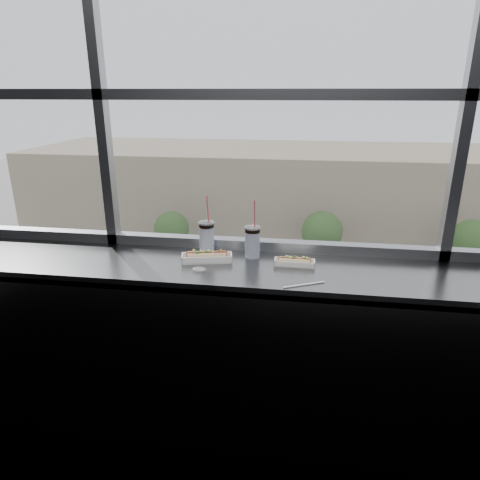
# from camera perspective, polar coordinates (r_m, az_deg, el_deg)

# --- Properties ---
(wall_back_lower) EXTENTS (6.00, 0.00, 6.00)m
(wall_back_lower) POSITION_cam_1_polar(r_m,az_deg,el_deg) (2.86, 3.74, -11.67)
(wall_back_lower) COLOR black
(wall_back_lower) RESTS_ON ground
(window_glass) EXTENTS (6.00, 0.00, 6.00)m
(window_glass) POSITION_cam_1_polar(r_m,az_deg,el_deg) (2.49, 4.75, 25.70)
(window_glass) COLOR silver
(window_glass) RESTS_ON ground
(window_mullions) EXTENTS (6.00, 0.08, 2.40)m
(window_mullions) POSITION_cam_1_polar(r_m,az_deg,el_deg) (2.47, 4.71, 25.76)
(window_mullions) COLOR gray
(window_mullions) RESTS_ON ground
(counter) EXTENTS (6.00, 0.55, 0.06)m
(counter) POSITION_cam_1_polar(r_m,az_deg,el_deg) (2.38, 3.44, -4.27)
(counter) COLOR slate
(counter) RESTS_ON ground
(counter_fascia) EXTENTS (6.00, 0.04, 1.04)m
(counter_fascia) POSITION_cam_1_polar(r_m,az_deg,el_deg) (2.42, 2.61, -18.07)
(counter_fascia) COLOR slate
(counter_fascia) RESTS_ON ground
(hotdog_tray_left) EXTENTS (0.30, 0.15, 0.07)m
(hotdog_tray_left) POSITION_cam_1_polar(r_m,az_deg,el_deg) (2.44, -4.44, -2.22)
(hotdog_tray_left) COLOR white
(hotdog_tray_left) RESTS_ON counter
(hotdog_tray_right) EXTENTS (0.22, 0.07, 0.05)m
(hotdog_tray_right) POSITION_cam_1_polar(r_m,az_deg,el_deg) (2.39, 7.28, -2.87)
(hotdog_tray_right) COLOR white
(hotdog_tray_right) RESTS_ON counter
(soda_cup_left) EXTENTS (0.10, 0.10, 0.35)m
(soda_cup_left) POSITION_cam_1_polar(r_m,az_deg,el_deg) (2.56, -4.47, 0.63)
(soda_cup_left) COLOR white
(soda_cup_left) RESTS_ON counter
(soda_cup_right) EXTENTS (0.09, 0.09, 0.35)m
(soda_cup_right) POSITION_cam_1_polar(r_m,az_deg,el_deg) (2.47, 1.66, -0.05)
(soda_cup_right) COLOR white
(soda_cup_right) RESTS_ON counter
(loose_straw) EXTENTS (0.21, 0.11, 0.01)m
(loose_straw) POSITION_cam_1_polar(r_m,az_deg,el_deg) (2.17, 8.53, -5.91)
(loose_straw) COLOR white
(loose_straw) RESTS_ON counter
(wrapper) EXTENTS (0.09, 0.06, 0.02)m
(wrapper) POSITION_cam_1_polar(r_m,az_deg,el_deg) (2.32, -5.51, -3.87)
(wrapper) COLOR silver
(wrapper) RESTS_ON counter
(plaza_ground) EXTENTS (120.00, 120.00, 0.00)m
(plaza_ground) POSITION_cam_1_polar(r_m,az_deg,el_deg) (47.76, 7.94, 3.23)
(plaza_ground) COLOR gray
(plaza_ground) RESTS_ON ground
(street_asphalt) EXTENTS (80.00, 10.00, 0.06)m
(street_asphalt) POSITION_cam_1_polar(r_m,az_deg,el_deg) (25.93, 7.05, -10.98)
(street_asphalt) COLOR black
(street_asphalt) RESTS_ON plaza_ground
(far_sidewalk) EXTENTS (80.00, 6.00, 0.04)m
(far_sidewalk) POSITION_cam_1_polar(r_m,az_deg,el_deg) (33.11, 7.49, -4.06)
(far_sidewalk) COLOR gray
(far_sidewalk) RESTS_ON plaza_ground
(far_building) EXTENTS (50.00, 14.00, 8.00)m
(far_building) POSITION_cam_1_polar(r_m,az_deg,el_deg) (41.44, 8.06, 6.47)
(far_building) COLOR gray
(far_building) RESTS_ON plaza_ground
(car_near_c) EXTENTS (3.04, 6.24, 2.01)m
(car_near_c) POSITION_cam_1_polar(r_m,az_deg,el_deg) (22.00, 4.73, -13.74)
(car_near_c) COLOR brown
(car_near_c) RESTS_ON street_asphalt
(car_near_a) EXTENTS (3.33, 6.81, 2.20)m
(car_near_a) POSITION_cam_1_polar(r_m,az_deg,el_deg) (25.19, -22.67, -10.49)
(car_near_a) COLOR #AEAEAE
(car_near_a) RESTS_ON street_asphalt
(car_far_b) EXTENTS (2.86, 6.83, 2.27)m
(car_far_b) POSITION_cam_1_polar(r_m,az_deg,el_deg) (29.15, 14.07, -5.31)
(car_far_b) COLOR #9C3E20
(car_far_b) RESTS_ON street_asphalt
(car_far_a) EXTENTS (3.33, 6.98, 2.26)m
(car_far_a) POSITION_cam_1_polar(r_m,az_deg,el_deg) (31.36, -14.75, -3.60)
(car_far_a) COLOR #373737
(car_far_a) RESTS_ON street_asphalt
(car_near_b) EXTENTS (2.48, 5.60, 1.84)m
(car_near_b) POSITION_cam_1_polar(r_m,az_deg,el_deg) (22.65, -6.50, -13.01)
(car_near_b) COLOR black
(car_near_b) RESTS_ON street_asphalt
(car_near_d) EXTENTS (2.78, 5.81, 1.88)m
(car_near_d) POSITION_cam_1_polar(r_m,az_deg,el_deg) (23.65, 29.36, -14.08)
(car_near_d) COLOR white
(car_near_d) RESTS_ON street_asphalt
(pedestrian_b) EXTENTS (0.97, 0.73, 2.18)m
(pedestrian_b) POSITION_cam_1_polar(r_m,az_deg,el_deg) (31.78, 5.03, -2.81)
(pedestrian_b) COLOR #66605B
(pedestrian_b) RESTS_ON far_sidewalk
(pedestrian_a) EXTENTS (0.87, 0.66, 1.97)m
(pedestrian_a) POSITION_cam_1_polar(r_m,az_deg,el_deg) (34.12, -3.27, -1.38)
(pedestrian_a) COLOR #66605B
(pedestrian_a) RESTS_ON far_sidewalk
(pedestrian_c) EXTENTS (0.64, 0.85, 1.91)m
(pedestrian_c) POSITION_cam_1_polar(r_m,az_deg,el_deg) (34.23, 19.26, -2.46)
(pedestrian_c) COLOR #66605B
(pedestrian_c) RESTS_ON far_sidewalk
(tree_left) EXTENTS (2.75, 2.75, 4.30)m
(tree_left) POSITION_cam_1_polar(r_m,az_deg,el_deg) (33.57, -9.10, 1.47)
(tree_left) COLOR #47382B
(tree_left) RESTS_ON far_sidewalk
(tree_center) EXTENTS (3.04, 3.04, 4.75)m
(tree_center) POSITION_cam_1_polar(r_m,az_deg,el_deg) (32.02, 10.87, 1.07)
(tree_center) COLOR #47382B
(tree_center) RESTS_ON far_sidewalk
(tree_right) EXTENTS (2.93, 2.93, 4.58)m
(tree_right) POSITION_cam_1_polar(r_m,az_deg,el_deg) (34.17, 28.46, -0.03)
(tree_right) COLOR #47382B
(tree_right) RESTS_ON far_sidewalk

